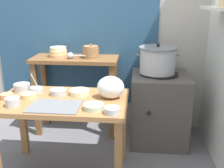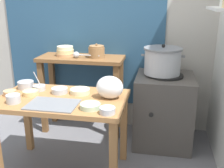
{
  "view_description": "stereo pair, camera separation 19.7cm",
  "coord_description": "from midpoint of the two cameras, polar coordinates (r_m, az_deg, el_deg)",
  "views": [
    {
      "loc": [
        0.58,
        -2.06,
        1.54
      ],
      "look_at": [
        0.36,
        0.16,
        0.82
      ],
      "focal_mm": 43.22,
      "sensor_mm": 36.0,
      "label": 1
    },
    {
      "loc": [
        0.77,
        -2.04,
        1.54
      ],
      "look_at": [
        0.36,
        0.16,
        0.82
      ],
      "focal_mm": 43.22,
      "sensor_mm": 36.0,
      "label": 2
    }
  ],
  "objects": [
    {
      "name": "wall_back",
      "position": [
        3.21,
        -5.21,
        13.6
      ],
      "size": [
        4.4,
        0.12,
        2.6
      ],
      "color": "#B2ADA3",
      "rests_on": "ground"
    },
    {
      "name": "steamer_pot",
      "position": [
        2.84,
        7.66,
        5.09
      ],
      "size": [
        0.44,
        0.39,
        0.31
      ],
      "color": "#B7BABF",
      "rests_on": "stove_block"
    },
    {
      "name": "ladle",
      "position": [
        2.99,
        -10.46,
        5.93
      ],
      "size": [
        0.3,
        0.07,
        0.07
      ],
      "color": "#B7BABF",
      "rests_on": "back_shelf_table"
    },
    {
      "name": "prep_table",
      "position": [
        2.37,
        -12.71,
        -5.7
      ],
      "size": [
        1.1,
        0.66,
        0.72
      ],
      "color": "#9E6B3D",
      "rests_on": "ground"
    },
    {
      "name": "prep_bowl_0",
      "position": [
        2.08,
        -6.62,
        -4.79
      ],
      "size": [
        0.16,
        0.16,
        0.04
      ],
      "color": "#B7D1AD",
      "rests_on": "prep_table"
    },
    {
      "name": "prep_bowl_5",
      "position": [
        2.41,
        -9.22,
        -1.69
      ],
      "size": [
        0.18,
        0.18,
        0.04
      ],
      "color": "beige",
      "rests_on": "prep_table"
    },
    {
      "name": "prep_bowl_1",
      "position": [
        2.44,
        -19.43,
        -2.3
      ],
      "size": [
        0.13,
        0.13,
        0.04
      ],
      "color": "#E5C684",
      "rests_on": "prep_table"
    },
    {
      "name": "bowl_stack_enamel",
      "position": [
        3.12,
        -13.08,
        6.58
      ],
      "size": [
        0.21,
        0.21,
        0.11
      ],
      "color": "tan",
      "rests_on": "back_shelf_table"
    },
    {
      "name": "prep_bowl_2",
      "position": [
        1.99,
        -2.8,
        -5.61
      ],
      "size": [
        0.12,
        0.12,
        0.05
      ],
      "color": "#B7BABF",
      "rests_on": "prep_table"
    },
    {
      "name": "prep_bowl_8",
      "position": [
        2.48,
        -23.49,
        -2.36
      ],
      "size": [
        0.11,
        0.11,
        0.04
      ],
      "color": "tan",
      "rests_on": "prep_table"
    },
    {
      "name": "prep_bowl_6",
      "position": [
        2.55,
        -17.84,
        -1.16
      ],
      "size": [
        0.12,
        0.12,
        0.18
      ],
      "color": "#B7BABF",
      "rests_on": "prep_table"
    },
    {
      "name": "stove_block",
      "position": [
        2.99,
        8.02,
        -5.07
      ],
      "size": [
        0.6,
        0.61,
        0.78
      ],
      "color": "#4C4742",
      "rests_on": "ground"
    },
    {
      "name": "prep_bowl_4",
      "position": [
        2.62,
        -20.56,
        -0.65
      ],
      "size": [
        0.15,
        0.15,
        0.07
      ],
      "color": "#B7BABF",
      "rests_on": "prep_table"
    },
    {
      "name": "prep_bowl_3",
      "position": [
        2.3,
        -22.62,
        -3.5
      ],
      "size": [
        0.11,
        0.11,
        0.07
      ],
      "color": "#B7BABF",
      "rests_on": "prep_table"
    },
    {
      "name": "back_shelf_table",
      "position": [
        3.11,
        -9.5,
        1.57
      ],
      "size": [
        0.96,
        0.4,
        0.9
      ],
      "color": "brown",
      "rests_on": "ground"
    },
    {
      "name": "plastic_bag",
      "position": [
        2.26,
        -2.79,
        -0.75
      ],
      "size": [
        0.23,
        0.16,
        0.2
      ],
      "primitive_type": "ellipsoid",
      "color": "white",
      "rests_on": "prep_table"
    },
    {
      "name": "clay_pot",
      "position": [
        3.0,
        -6.4,
        6.74
      ],
      "size": [
        0.18,
        0.18,
        0.16
      ],
      "color": "olive",
      "rests_on": "back_shelf_table"
    },
    {
      "name": "serving_tray",
      "position": [
        2.18,
        -14.64,
        -4.66
      ],
      "size": [
        0.4,
        0.28,
        0.01
      ],
      "primitive_type": "cube",
      "color": "slate",
      "rests_on": "prep_table"
    },
    {
      "name": "prep_bowl_7",
      "position": [
        2.44,
        -13.56,
        -1.64
      ],
      "size": [
        0.14,
        0.14,
        0.05
      ],
      "color": "#B7BABF",
      "rests_on": "prep_table"
    }
  ]
}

